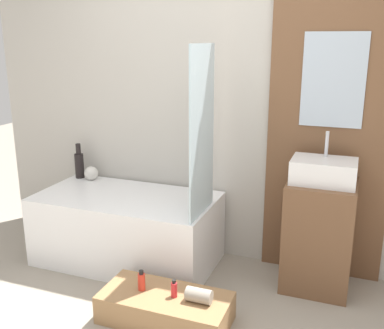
# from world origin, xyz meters

# --- Properties ---
(wall_tiled_back) EXTENTS (4.20, 0.06, 2.60)m
(wall_tiled_back) POSITION_xyz_m (0.00, 1.58, 1.30)
(wall_tiled_back) COLOR #B7B2A8
(wall_tiled_back) RESTS_ON ground_plane
(wall_wood_accent) EXTENTS (0.88, 0.04, 2.60)m
(wall_wood_accent) POSITION_xyz_m (0.77, 1.53, 1.31)
(wall_wood_accent) COLOR brown
(wall_wood_accent) RESTS_ON ground_plane
(bathtub) EXTENTS (1.40, 0.74, 0.55)m
(bathtub) POSITION_xyz_m (-0.69, 1.16, 0.28)
(bathtub) COLOR white
(bathtub) RESTS_ON ground_plane
(glass_shower_screen) EXTENTS (0.01, 0.46, 1.16)m
(glass_shower_screen) POSITION_xyz_m (-0.02, 1.04, 1.13)
(glass_shower_screen) COLOR silver
(glass_shower_screen) RESTS_ON bathtub
(wooden_step_bench) EXTENTS (0.82, 0.39, 0.19)m
(wooden_step_bench) POSITION_xyz_m (-0.08, 0.52, 0.09)
(wooden_step_bench) COLOR #997047
(wooden_step_bench) RESTS_ON ground_plane
(vanity_cabinet) EXTENTS (0.46, 0.43, 0.79)m
(vanity_cabinet) POSITION_xyz_m (0.77, 1.30, 0.39)
(vanity_cabinet) COLOR brown
(vanity_cabinet) RESTS_ON ground_plane
(sink) EXTENTS (0.43, 0.30, 0.34)m
(sink) POSITION_xyz_m (0.77, 1.30, 0.87)
(sink) COLOR white
(sink) RESTS_ON vanity_cabinet
(vase_tall_dark) EXTENTS (0.08, 0.08, 0.31)m
(vase_tall_dark) POSITION_xyz_m (-1.31, 1.44, 0.68)
(vase_tall_dark) COLOR black
(vase_tall_dark) RESTS_ON bathtub
(vase_round_light) EXTENTS (0.12, 0.12, 0.12)m
(vase_round_light) POSITION_xyz_m (-1.17, 1.42, 0.61)
(vase_round_light) COLOR silver
(vase_round_light) RESTS_ON bathtub
(bottle_soap_primary) EXTENTS (0.05, 0.05, 0.14)m
(bottle_soap_primary) POSITION_xyz_m (-0.24, 0.52, 0.25)
(bottle_soap_primary) COLOR red
(bottle_soap_primary) RESTS_ON wooden_step_bench
(bottle_soap_secondary) EXTENTS (0.04, 0.04, 0.12)m
(bottle_soap_secondary) POSITION_xyz_m (-0.02, 0.52, 0.24)
(bottle_soap_secondary) COLOR red
(bottle_soap_secondary) RESTS_ON wooden_step_bench
(towel_roll) EXTENTS (0.16, 0.09, 0.09)m
(towel_roll) POSITION_xyz_m (0.15, 0.52, 0.23)
(towel_roll) COLOR gray
(towel_roll) RESTS_ON wooden_step_bench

